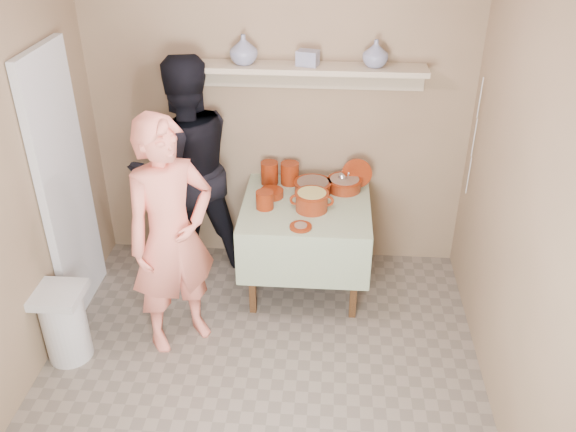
# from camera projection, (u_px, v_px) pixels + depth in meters

# --- Properties ---
(ground) EXTENTS (3.50, 3.50, 0.00)m
(ground) POSITION_uv_depth(u_px,v_px,m) (256.00, 400.00, 3.93)
(ground) COLOR #716559
(ground) RESTS_ON ground
(tile_panel) EXTENTS (0.06, 0.70, 2.00)m
(tile_panel) POSITION_uv_depth(u_px,v_px,m) (65.00, 187.00, 4.34)
(tile_panel) COLOR silver
(tile_panel) RESTS_ON ground
(plate_stack_a) EXTENTS (0.14, 0.14, 0.19)m
(plate_stack_a) POSITION_uv_depth(u_px,v_px,m) (269.00, 173.00, 4.87)
(plate_stack_a) COLOR #671A07
(plate_stack_a) RESTS_ON serving_table
(plate_stack_b) EXTENTS (0.15, 0.15, 0.18)m
(plate_stack_b) POSITION_uv_depth(u_px,v_px,m) (290.00, 173.00, 4.87)
(plate_stack_b) COLOR #671A07
(plate_stack_b) RESTS_ON serving_table
(bowl_stack) EXTENTS (0.13, 0.13, 0.13)m
(bowl_stack) POSITION_uv_depth(u_px,v_px,m) (265.00, 200.00, 4.53)
(bowl_stack) COLOR #671A07
(bowl_stack) RESTS_ON serving_table
(empty_bowl) EXTENTS (0.19, 0.19, 0.05)m
(empty_bowl) POSITION_uv_depth(u_px,v_px,m) (272.00, 193.00, 4.71)
(empty_bowl) COLOR #671A07
(empty_bowl) RESTS_ON serving_table
(propped_lid) EXTENTS (0.24, 0.06, 0.24)m
(propped_lid) POSITION_uv_depth(u_px,v_px,m) (357.00, 173.00, 4.80)
(propped_lid) COLOR #671A07
(propped_lid) RESTS_ON serving_table
(vase_right) EXTENTS (0.19, 0.19, 0.19)m
(vase_right) POSITION_uv_depth(u_px,v_px,m) (376.00, 53.00, 4.37)
(vase_right) COLOR navy
(vase_right) RESTS_ON wall_shelf
(vase_left) EXTENTS (0.25, 0.25, 0.21)m
(vase_left) POSITION_uv_depth(u_px,v_px,m) (244.00, 49.00, 4.42)
(vase_left) COLOR navy
(vase_left) RESTS_ON wall_shelf
(ceramic_box) EXTENTS (0.18, 0.15, 0.11)m
(ceramic_box) POSITION_uv_depth(u_px,v_px,m) (308.00, 58.00, 4.42)
(ceramic_box) COLOR navy
(ceramic_box) RESTS_ON wall_shelf
(person_cook) EXTENTS (0.74, 0.71, 1.71)m
(person_cook) POSITION_uv_depth(u_px,v_px,m) (172.00, 237.00, 4.03)
(person_cook) COLOR #F47D69
(person_cook) RESTS_ON ground
(person_helper) EXTENTS (1.11, 1.05, 1.82)m
(person_helper) POSITION_uv_depth(u_px,v_px,m) (186.00, 169.00, 4.80)
(person_helper) COLOR black
(person_helper) RESTS_ON ground
(room_shell) EXTENTS (3.04, 3.54, 2.62)m
(room_shell) POSITION_uv_depth(u_px,v_px,m) (248.00, 177.00, 3.12)
(room_shell) COLOR #927759
(room_shell) RESTS_ON ground
(serving_table) EXTENTS (0.97, 0.97, 0.76)m
(serving_table) POSITION_uv_depth(u_px,v_px,m) (306.00, 216.00, 4.69)
(serving_table) COLOR #4C2D16
(serving_table) RESTS_ON ground
(cazuela_meat_a) EXTENTS (0.30, 0.30, 0.10)m
(cazuela_meat_a) POSITION_uv_depth(u_px,v_px,m) (313.00, 186.00, 4.74)
(cazuela_meat_a) COLOR #631D0D
(cazuela_meat_a) RESTS_ON serving_table
(cazuela_meat_b) EXTENTS (0.28, 0.28, 0.10)m
(cazuela_meat_b) POSITION_uv_depth(u_px,v_px,m) (344.00, 183.00, 4.79)
(cazuela_meat_b) COLOR #631D0D
(cazuela_meat_b) RESTS_ON serving_table
(ladle) EXTENTS (0.08, 0.26, 0.19)m
(ladle) POSITION_uv_depth(u_px,v_px,m) (343.00, 177.00, 4.76)
(ladle) COLOR silver
(ladle) RESTS_ON cazuela_meat_b
(cazuela_rice) EXTENTS (0.33, 0.25, 0.14)m
(cazuela_rice) POSITION_uv_depth(u_px,v_px,m) (312.00, 200.00, 4.50)
(cazuela_rice) COLOR #631D0D
(cazuela_rice) RESTS_ON serving_table
(front_plate) EXTENTS (0.16, 0.16, 0.03)m
(front_plate) POSITION_uv_depth(u_px,v_px,m) (301.00, 226.00, 4.31)
(front_plate) COLOR #671A07
(front_plate) RESTS_ON serving_table
(wall_shelf) EXTENTS (1.80, 0.25, 0.21)m
(wall_shelf) POSITION_uv_depth(u_px,v_px,m) (304.00, 70.00, 4.49)
(wall_shelf) COLOR tan
(wall_shelf) RESTS_ON room_shell
(trash_bin) EXTENTS (0.32, 0.32, 0.56)m
(trash_bin) POSITION_uv_depth(u_px,v_px,m) (65.00, 324.00, 4.15)
(trash_bin) COLOR silver
(trash_bin) RESTS_ON ground
(electrical_cord) EXTENTS (0.01, 0.05, 0.90)m
(electrical_cord) POSITION_uv_depth(u_px,v_px,m) (474.00, 138.00, 4.48)
(electrical_cord) COLOR silver
(electrical_cord) RESTS_ON wall_shelf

